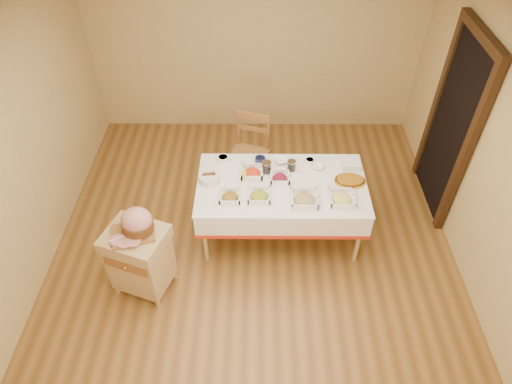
% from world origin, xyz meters
% --- Properties ---
extents(room_shell, '(5.00, 5.00, 5.00)m').
position_xyz_m(room_shell, '(0.00, 0.00, 1.30)').
color(room_shell, brown).
rests_on(room_shell, ground).
extents(doorway, '(0.09, 1.10, 2.20)m').
position_xyz_m(doorway, '(2.20, 0.90, 1.11)').
color(doorway, black).
rests_on(doorway, ground).
extents(dining_table, '(1.82, 1.02, 0.76)m').
position_xyz_m(dining_table, '(0.30, 0.30, 0.60)').
color(dining_table, tan).
rests_on(dining_table, ground).
extents(butcher_cart, '(0.69, 0.64, 0.81)m').
position_xyz_m(butcher_cart, '(-1.13, -0.47, 0.46)').
color(butcher_cart, tan).
rests_on(butcher_cart, ground).
extents(dining_chair, '(0.55, 0.54, 1.00)m').
position_xyz_m(dining_chair, '(-0.06, 1.13, 0.52)').
color(dining_chair, '#915A2F').
rests_on(dining_chair, ground).
extents(ham_on_board, '(0.42, 0.40, 0.28)m').
position_xyz_m(ham_on_board, '(-1.09, -0.43, 0.92)').
color(ham_on_board, '#915A2F').
rests_on(ham_on_board, butcher_cart).
extents(serving_dish_a, '(0.22, 0.22, 0.09)m').
position_xyz_m(serving_dish_a, '(-0.24, 0.07, 0.79)').
color(serving_dish_a, white).
rests_on(serving_dish_a, dining_table).
extents(serving_dish_b, '(0.23, 0.23, 0.10)m').
position_xyz_m(serving_dish_b, '(0.06, 0.08, 0.79)').
color(serving_dish_b, white).
rests_on(serving_dish_b, dining_table).
extents(serving_dish_c, '(0.28, 0.28, 0.11)m').
position_xyz_m(serving_dish_c, '(0.52, 0.03, 0.80)').
color(serving_dish_c, white).
rests_on(serving_dish_c, dining_table).
extents(serving_dish_d, '(0.26, 0.26, 0.10)m').
position_xyz_m(serving_dish_d, '(0.91, 0.05, 0.79)').
color(serving_dish_d, white).
rests_on(serving_dish_d, dining_table).
extents(serving_dish_e, '(0.25, 0.23, 0.11)m').
position_xyz_m(serving_dish_e, '(-0.02, 0.44, 0.80)').
color(serving_dish_e, white).
rests_on(serving_dish_e, dining_table).
extents(serving_dish_f, '(0.22, 0.21, 0.10)m').
position_xyz_m(serving_dish_f, '(0.28, 0.36, 0.79)').
color(serving_dish_f, white).
rests_on(serving_dish_f, dining_table).
extents(small_bowl_left, '(0.13, 0.13, 0.06)m').
position_xyz_m(small_bowl_left, '(-0.35, 0.68, 0.79)').
color(small_bowl_left, white).
rests_on(small_bowl_left, dining_table).
extents(small_bowl_mid, '(0.12, 0.12, 0.05)m').
position_xyz_m(small_bowl_mid, '(0.07, 0.68, 0.79)').
color(small_bowl_mid, navy).
rests_on(small_bowl_mid, dining_table).
extents(small_bowl_right, '(0.11, 0.11, 0.05)m').
position_xyz_m(small_bowl_right, '(0.62, 0.65, 0.79)').
color(small_bowl_right, white).
rests_on(small_bowl_right, dining_table).
extents(bowl_white_imported, '(0.20, 0.20, 0.04)m').
position_xyz_m(bowl_white_imported, '(0.30, 0.67, 0.78)').
color(bowl_white_imported, white).
rests_on(bowl_white_imported, dining_table).
extents(bowl_small_imported, '(0.18, 0.18, 0.04)m').
position_xyz_m(bowl_small_imported, '(0.71, 0.57, 0.78)').
color(bowl_small_imported, white).
rests_on(bowl_small_imported, dining_table).
extents(preserve_jar_left, '(0.11, 0.11, 0.14)m').
position_xyz_m(preserve_jar_left, '(0.14, 0.50, 0.82)').
color(preserve_jar_left, silver).
rests_on(preserve_jar_left, dining_table).
extents(preserve_jar_right, '(0.10, 0.10, 0.12)m').
position_xyz_m(preserve_jar_right, '(0.41, 0.53, 0.81)').
color(preserve_jar_right, silver).
rests_on(preserve_jar_right, dining_table).
extents(mustard_bottle, '(0.05, 0.05, 0.16)m').
position_xyz_m(mustard_bottle, '(-0.10, 0.34, 0.83)').
color(mustard_bottle, yellow).
rests_on(mustard_bottle, dining_table).
extents(bread_basket, '(0.23, 0.23, 0.10)m').
position_xyz_m(bread_basket, '(-0.48, 0.34, 0.80)').
color(bread_basket, silver).
rests_on(bread_basket, dining_table).
extents(plate_stack, '(0.21, 0.21, 0.06)m').
position_xyz_m(plate_stack, '(1.08, 0.61, 0.79)').
color(plate_stack, white).
rests_on(plate_stack, dining_table).
extents(brass_platter, '(0.33, 0.24, 0.04)m').
position_xyz_m(brass_platter, '(1.03, 0.33, 0.78)').
color(brass_platter, gold).
rests_on(brass_platter, dining_table).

